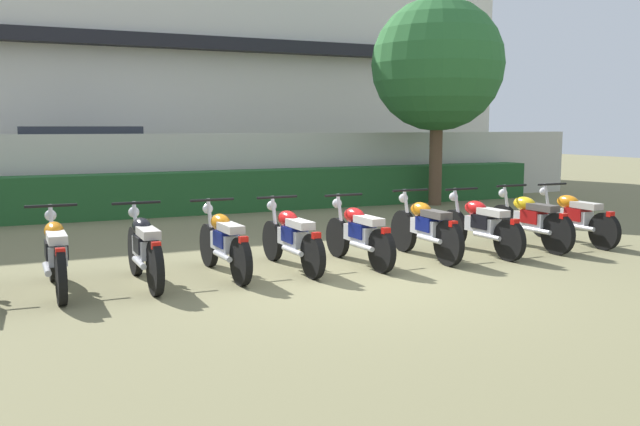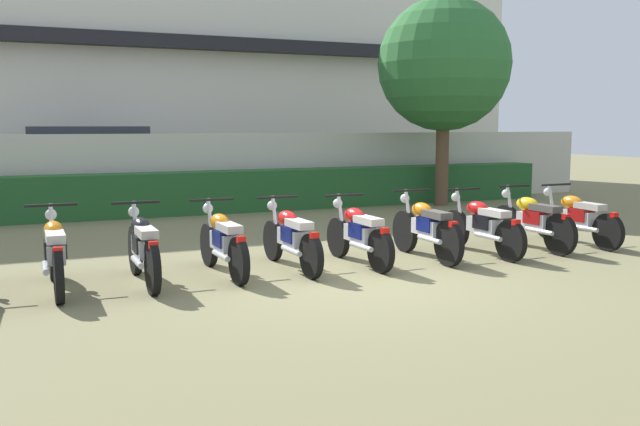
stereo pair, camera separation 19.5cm
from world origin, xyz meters
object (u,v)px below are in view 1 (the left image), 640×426
object	(u,v)px
tree_near_inspector	(438,65)
motorcycle_in_row_6	(425,227)
motorcycle_in_row_4	(292,237)
motorcycle_in_row_5	(359,233)
motorcycle_in_row_9	(573,217)
motorcycle_in_row_2	(144,248)
motorcycle_in_row_8	(530,220)
parked_car	(89,166)
motorcycle_in_row_7	(481,224)
motorcycle_in_row_3	(224,241)
motorcycle_in_row_1	(56,253)

from	to	relation	value
tree_near_inspector	motorcycle_in_row_6	world-z (taller)	tree_near_inspector
motorcycle_in_row_4	tree_near_inspector	bearing A→B (deg)	-49.03
motorcycle_in_row_5	motorcycle_in_row_9	distance (m)	3.99
tree_near_inspector	motorcycle_in_row_9	bearing A→B (deg)	-100.97
motorcycle_in_row_2	motorcycle_in_row_9	xyz separation A→B (m)	(6.91, 0.07, -0.01)
motorcycle_in_row_4	motorcycle_in_row_8	xyz separation A→B (m)	(3.98, -0.10, 0.02)
parked_car	motorcycle_in_row_4	bearing A→B (deg)	-76.58
motorcycle_in_row_6	motorcycle_in_row_7	xyz separation A→B (m)	(0.96, -0.04, -0.01)
motorcycle_in_row_3	motorcycle_in_row_8	size ratio (longest dim) A/B	1.01
motorcycle_in_row_4	motorcycle_in_row_8	distance (m)	3.99
motorcycle_in_row_6	motorcycle_in_row_9	world-z (taller)	motorcycle_in_row_6
motorcycle_in_row_2	motorcycle_in_row_9	distance (m)	6.92
motorcycle_in_row_2	motorcycle_in_row_5	xyz separation A→B (m)	(2.93, 0.00, -0.01)
parked_car	motorcycle_in_row_9	size ratio (longest dim) A/B	2.39
parked_car	motorcycle_in_row_5	distance (m)	9.41
parked_car	motorcycle_in_row_3	xyz separation A→B (m)	(0.62, -8.95, -0.49)
motorcycle_in_row_2	motorcycle_in_row_5	distance (m)	2.93
motorcycle_in_row_2	motorcycle_in_row_9	size ratio (longest dim) A/B	0.96
motorcycle_in_row_5	motorcycle_in_row_6	size ratio (longest dim) A/B	0.98
motorcycle_in_row_6	motorcycle_in_row_8	bearing A→B (deg)	-88.71
motorcycle_in_row_7	motorcycle_in_row_9	bearing A→B (deg)	-88.01
motorcycle_in_row_2	motorcycle_in_row_4	size ratio (longest dim) A/B	0.97
parked_car	motorcycle_in_row_2	distance (m)	9.07
motorcycle_in_row_4	motorcycle_in_row_2	bearing A→B (deg)	91.55
motorcycle_in_row_6	motorcycle_in_row_2	bearing A→B (deg)	90.88
motorcycle_in_row_6	motorcycle_in_row_5	bearing A→B (deg)	90.34
motorcycle_in_row_2	motorcycle_in_row_9	world-z (taller)	motorcycle_in_row_2
motorcycle_in_row_7	motorcycle_in_row_5	bearing A→B (deg)	87.23
motorcycle_in_row_9	motorcycle_in_row_7	bearing A→B (deg)	93.81
motorcycle_in_row_3	motorcycle_in_row_4	distance (m)	0.94
motorcycle_in_row_3	motorcycle_in_row_7	xyz separation A→B (m)	(3.94, -0.15, 0.00)
motorcycle_in_row_5	motorcycle_in_row_2	bearing A→B (deg)	88.22
motorcycle_in_row_4	motorcycle_in_row_6	distance (m)	2.05
motorcycle_in_row_5	parked_car	bearing A→B (deg)	13.74
motorcycle_in_row_7	motorcycle_in_row_4	bearing A→B (deg)	85.78
parked_car	motorcycle_in_row_2	bearing A→B (deg)	-89.04
motorcycle_in_row_1	motorcycle_in_row_8	xyz separation A→B (m)	(6.95, -0.05, -0.00)
parked_car	motorcycle_in_row_8	world-z (taller)	parked_car
parked_car	tree_near_inspector	distance (m)	8.66
motorcycle_in_row_1	motorcycle_in_row_9	world-z (taller)	motorcycle_in_row_1
motorcycle_in_row_2	motorcycle_in_row_7	bearing A→B (deg)	-90.73
motorcycle_in_row_6	tree_near_inspector	bearing A→B (deg)	-34.29
motorcycle_in_row_3	motorcycle_in_row_8	xyz separation A→B (m)	(4.92, -0.10, 0.01)
motorcycle_in_row_2	motorcycle_in_row_3	xyz separation A→B (m)	(1.03, 0.10, -0.01)
motorcycle_in_row_4	motorcycle_in_row_7	xyz separation A→B (m)	(3.00, -0.15, 0.01)
tree_near_inspector	motorcycle_in_row_5	world-z (taller)	tree_near_inspector
motorcycle_in_row_6	motorcycle_in_row_7	world-z (taller)	motorcycle_in_row_6
motorcycle_in_row_5	motorcycle_in_row_6	bearing A→B (deg)	-92.52
tree_near_inspector	parked_car	bearing A→B (deg)	155.52
parked_car	motorcycle_in_row_1	size ratio (longest dim) A/B	2.40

